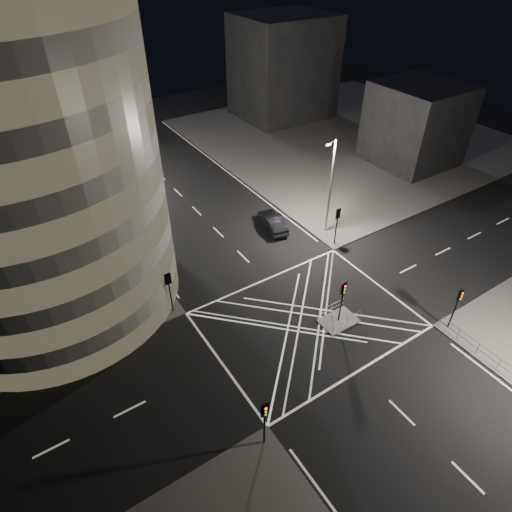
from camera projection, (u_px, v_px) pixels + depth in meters
ground at (307, 320)px, 34.84m from camera, size 120.00×120.00×0.00m
sidewalk_far_right at (347, 136)px, 65.17m from camera, size 42.00×42.00×0.15m
central_island at (338, 321)px, 34.66m from camera, size 3.00×2.00×0.15m
building_right_far at (283, 67)px, 67.87m from camera, size 14.00×12.00×15.00m
building_right_near at (416, 124)px, 55.19m from camera, size 10.00×10.00×10.00m
building_far_end at (58, 60)px, 66.10m from camera, size 18.00×8.00×18.00m
tree_a at (135, 265)px, 33.69m from camera, size 4.24×4.24×6.57m
tree_b at (111, 227)px, 37.53m from camera, size 4.68×4.68×7.05m
tree_c at (91, 199)px, 41.59m from camera, size 3.83×3.83×6.44m
tree_d at (74, 171)px, 45.27m from camera, size 4.48×4.48×7.30m
tree_e at (61, 153)px, 49.36m from camera, size 4.14×4.14×6.93m
traffic_signal_fl at (169, 285)px, 33.79m from camera, size 0.55×0.22×4.00m
traffic_signal_nl at (265, 417)px, 24.76m from camera, size 0.55×0.22×4.00m
traffic_signal_fr at (337, 220)px, 41.35m from camera, size 0.55×0.22×4.00m
traffic_signal_nr at (458, 302)px, 32.32m from camera, size 0.55×0.22×4.00m
traffic_signal_island at (343, 295)px, 32.92m from camera, size 0.55×0.22×4.00m
street_lamp_left_near at (132, 229)px, 35.36m from camera, size 1.25×0.25×10.00m
street_lamp_left_far at (75, 153)px, 47.30m from camera, size 1.25×0.25×10.00m
street_lamp_right_far at (330, 185)px, 41.47m from camera, size 1.25×0.25×10.00m
railing_near_right at (509, 372)px, 29.91m from camera, size 0.06×11.70×1.10m
railing_island_south at (347, 322)px, 33.68m from camera, size 2.80×0.06×1.10m
railing_island_north at (332, 309)px, 34.87m from camera, size 2.80×0.06×1.10m
sedan at (272, 222)px, 44.88m from camera, size 2.73×5.17×1.62m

